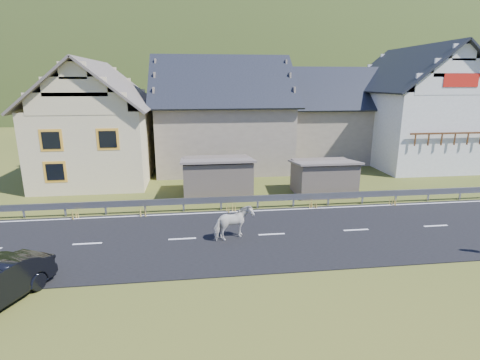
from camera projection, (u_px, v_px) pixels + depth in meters
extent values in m
plane|color=#374517|center=(272.00, 235.00, 16.90)|extent=(160.00, 160.00, 0.00)
cube|color=black|center=(272.00, 235.00, 16.90)|extent=(60.00, 7.00, 0.04)
cube|color=silver|center=(272.00, 234.00, 16.89)|extent=(60.00, 6.60, 0.01)
cube|color=#93969B|center=(258.00, 198.00, 20.28)|extent=(28.00, 0.08, 0.34)
cube|color=#93969B|center=(24.00, 212.00, 18.89)|extent=(0.10, 0.06, 0.70)
cube|color=#93969B|center=(65.00, 210.00, 19.13)|extent=(0.10, 0.06, 0.70)
cube|color=#93969B|center=(106.00, 208.00, 19.38)|extent=(0.10, 0.06, 0.70)
cube|color=#93969B|center=(145.00, 207.00, 19.62)|extent=(0.10, 0.06, 0.70)
cube|color=#93969B|center=(184.00, 205.00, 19.87)|extent=(0.10, 0.06, 0.70)
cube|color=#93969B|center=(221.00, 204.00, 20.11)|extent=(0.10, 0.06, 0.70)
cube|color=#93969B|center=(258.00, 202.00, 20.36)|extent=(0.10, 0.06, 0.70)
cube|color=#93969B|center=(293.00, 201.00, 20.60)|extent=(0.10, 0.06, 0.70)
cube|color=#93969B|center=(328.00, 199.00, 20.85)|extent=(0.10, 0.06, 0.70)
cube|color=#93969B|center=(362.00, 198.00, 21.10)|extent=(0.10, 0.06, 0.70)
cube|color=#93969B|center=(396.00, 197.00, 21.34)|extent=(0.10, 0.06, 0.70)
cube|color=#93969B|center=(428.00, 195.00, 21.59)|extent=(0.10, 0.06, 0.70)
cube|color=#93969B|center=(460.00, 194.00, 21.83)|extent=(0.10, 0.06, 0.70)
cube|color=#64584C|center=(217.00, 177.00, 22.61)|extent=(4.30, 3.30, 2.40)
cube|color=#64584C|center=(324.00, 178.00, 22.95)|extent=(3.80, 2.90, 2.20)
cube|color=beige|center=(99.00, 143.00, 26.54)|extent=(7.00, 9.00, 5.00)
cube|color=gold|center=(51.00, 140.00, 21.80)|extent=(1.30, 0.12, 1.30)
cube|color=gold|center=(108.00, 139.00, 22.19)|extent=(1.30, 0.12, 1.30)
cube|color=gold|center=(55.00, 172.00, 22.29)|extent=(1.30, 0.12, 1.30)
cube|color=gray|center=(70.00, 84.00, 26.70)|extent=(0.70, 0.70, 2.40)
cube|color=gray|center=(222.00, 135.00, 30.52)|extent=(10.00, 9.00, 5.00)
cube|color=gray|center=(331.00, 132.00, 33.72)|extent=(9.00, 8.00, 4.60)
cube|color=white|center=(413.00, 127.00, 31.40)|extent=(8.00, 10.00, 6.00)
cube|color=red|center=(461.00, 80.00, 25.61)|extent=(2.60, 0.06, 0.90)
cube|color=#553118|center=(456.00, 133.00, 26.31)|extent=(6.80, 0.12, 0.12)
ellipsoid|color=#253914|center=(209.00, 134.00, 195.24)|extent=(440.00, 280.00, 260.00)
ellipsoid|color=black|center=(20.00, 84.00, 114.10)|extent=(76.00, 50.00, 28.00)
imported|color=beige|center=(233.00, 223.00, 16.23)|extent=(1.43, 1.90, 1.46)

